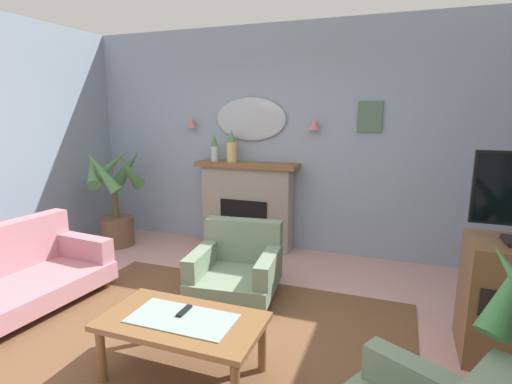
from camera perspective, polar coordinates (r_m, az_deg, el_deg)
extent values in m
cube|color=#C6938E|center=(3.31, -8.79, -22.90)|extent=(6.65, 6.12, 0.10)
cube|color=#8C9EB2|center=(5.17, 4.89, 7.45)|extent=(6.65, 0.10, 2.89)
cube|color=brown|center=(3.42, -7.10, -20.42)|extent=(3.20, 2.40, 0.01)
cube|color=gray|center=(5.27, -1.25, -2.26)|extent=(1.20, 0.28, 1.10)
cube|color=black|center=(5.23, -1.64, -4.32)|extent=(0.64, 0.12, 0.60)
cube|color=brown|center=(5.15, -1.36, 3.97)|extent=(1.36, 0.36, 0.06)
cylinder|color=silver|center=(5.29, -6.00, 5.54)|extent=(0.09, 0.09, 0.20)
cone|color=#4C8447|center=(5.28, -6.04, 7.47)|extent=(0.10, 0.10, 0.16)
cylinder|color=tan|center=(5.19, -3.52, 5.78)|extent=(0.13, 0.13, 0.26)
cone|color=#4C8447|center=(5.17, -3.55, 8.09)|extent=(0.10, 0.10, 0.16)
ellipsoid|color=#B2BCC6|center=(5.24, -0.78, 10.47)|extent=(0.96, 0.06, 0.56)
cone|color=#D17066|center=(5.56, -9.30, 9.87)|extent=(0.14, 0.14, 0.14)
cone|color=#D17066|center=(4.95, 8.37, 9.70)|extent=(0.14, 0.14, 0.14)
cube|color=#4C6B56|center=(4.92, 16.10, 10.42)|extent=(0.28, 0.03, 0.36)
cube|color=brown|center=(2.85, -10.61, -17.90)|extent=(1.10, 0.60, 0.04)
cube|color=#8C9E99|center=(2.84, -10.63, -17.48)|extent=(0.72, 0.36, 0.01)
cylinder|color=brown|center=(3.06, -21.42, -21.14)|extent=(0.06, 0.06, 0.40)
cylinder|color=brown|center=(3.38, -15.80, -17.46)|extent=(0.06, 0.06, 0.40)
cylinder|color=brown|center=(2.97, 0.89, -21.34)|extent=(0.06, 0.06, 0.40)
cube|color=black|center=(2.91, -10.31, -16.58)|extent=(0.04, 0.16, 0.02)
cube|color=#B77A84|center=(4.27, -31.66, -12.57)|extent=(0.98, 1.77, 0.18)
cube|color=#B77A84|center=(4.63, -23.86, -7.22)|extent=(0.77, 0.22, 0.24)
cylinder|color=brown|center=(4.50, -20.66, -12.25)|extent=(0.07, 0.07, 0.10)
cylinder|color=brown|center=(4.99, -26.23, -10.36)|extent=(0.07, 0.07, 0.10)
cube|color=gray|center=(3.98, -3.07, -12.65)|extent=(0.88, 0.88, 0.16)
cube|color=gray|center=(4.17, -1.76, -6.97)|extent=(0.81, 0.25, 0.45)
cube|color=gray|center=(4.01, -7.82, -9.61)|extent=(0.22, 0.73, 0.22)
cube|color=gray|center=(3.83, 1.86, -10.57)|extent=(0.22, 0.73, 0.22)
cylinder|color=brown|center=(3.86, -9.60, -15.79)|extent=(0.06, 0.06, 0.10)
cylinder|color=brown|center=(3.67, 0.67, -17.17)|extent=(0.06, 0.06, 0.10)
cylinder|color=brown|center=(4.43, -6.06, -11.95)|extent=(0.06, 0.06, 0.10)
cylinder|color=brown|center=(4.26, 2.80, -12.87)|extent=(0.06, 0.06, 0.10)
cylinder|color=brown|center=(5.78, -19.40, -5.35)|extent=(0.45, 0.45, 0.39)
cylinder|color=brown|center=(5.67, -19.67, -1.44)|extent=(0.08, 0.08, 0.42)
cone|color=#4C8447|center=(5.44, -17.95, 3.07)|extent=(0.17, 0.54, 0.58)
cone|color=#4C8447|center=(5.74, -17.94, 3.50)|extent=(0.59, 0.31, 0.56)
cone|color=#4C8447|center=(5.84, -20.36, 3.47)|extent=(0.51, 0.55, 0.53)
cone|color=#4C8447|center=(5.58, -22.56, 2.96)|extent=(0.55, 0.57, 0.46)
cone|color=#4C8447|center=(5.38, -21.37, 2.76)|extent=(0.53, 0.24, 0.60)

